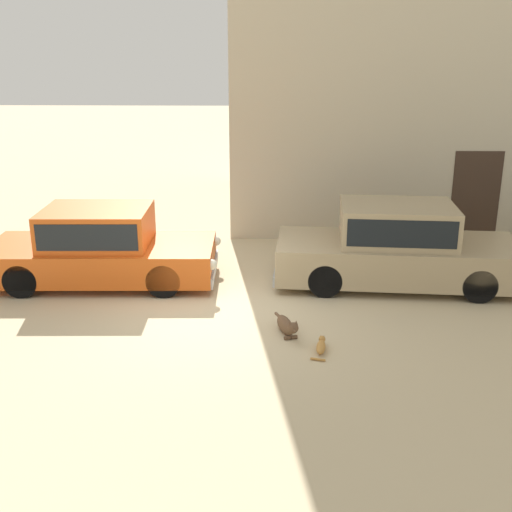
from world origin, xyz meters
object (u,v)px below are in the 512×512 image
at_px(parked_sedan_second, 397,246).
at_px(stray_dog_spotted, 287,326).
at_px(parked_sedan_nearest, 100,246).
at_px(stray_cat, 321,346).

relative_size(parked_sedan_second, stray_dog_spotted, 5.21).
bearing_deg(parked_sedan_second, stray_dog_spotted, -128.39).
height_order(parked_sedan_nearest, stray_dog_spotted, parked_sedan_nearest).
bearing_deg(parked_sedan_second, stray_cat, -115.28).
xyz_separation_m(parked_sedan_nearest, stray_dog_spotted, (3.53, -2.33, -0.57)).
relative_size(parked_sedan_nearest, stray_dog_spotted, 4.89).
bearing_deg(parked_sedan_nearest, stray_cat, -37.20).
bearing_deg(parked_sedan_second, parked_sedan_nearest, -175.85).
bearing_deg(parked_sedan_nearest, parked_sedan_second, -1.54).
bearing_deg(stray_dog_spotted, parked_sedan_second, 118.85).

